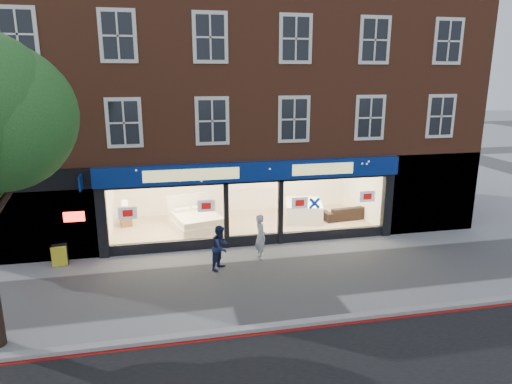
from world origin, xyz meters
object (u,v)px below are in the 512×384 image
object	(u,v)px
display_bed	(196,220)
a_board	(60,256)
pedestrian_blue	(221,247)
mattress_stack	(303,210)
pedestrian_grey	(261,237)
sofa	(344,212)

from	to	relation	value
display_bed	a_board	xyz separation A→B (m)	(-4.87, -2.75, -0.07)
display_bed	a_board	distance (m)	5.59
pedestrian_blue	mattress_stack	bearing A→B (deg)	-5.45
a_board	pedestrian_grey	distance (m)	6.93
mattress_stack	pedestrian_grey	size ratio (longest dim) A/B	1.42
display_bed	pedestrian_grey	distance (m)	4.05
pedestrian_grey	a_board	bearing A→B (deg)	77.91
mattress_stack	sofa	distance (m)	1.85
display_bed	a_board	size ratio (longest dim) A/B	3.35
mattress_stack	pedestrian_grey	distance (m)	4.74
sofa	a_board	bearing A→B (deg)	6.05
mattress_stack	pedestrian_grey	xyz separation A→B (m)	(-2.82, -3.80, 0.32)
a_board	mattress_stack	bearing A→B (deg)	6.25
sofa	pedestrian_blue	world-z (taller)	pedestrian_blue
display_bed	mattress_stack	xyz separation A→B (m)	(4.83, 0.30, 0.04)
mattress_stack	pedestrian_blue	size ratio (longest dim) A/B	1.51
mattress_stack	a_board	world-z (taller)	mattress_stack
a_board	pedestrian_grey	bearing A→B (deg)	-17.42
mattress_stack	pedestrian_blue	bearing A→B (deg)	-134.57
pedestrian_grey	pedestrian_blue	world-z (taller)	pedestrian_grey
a_board	pedestrian_blue	size ratio (longest dim) A/B	0.51
mattress_stack	pedestrian_blue	world-z (taller)	pedestrian_blue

